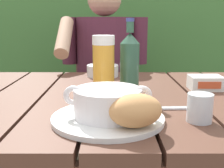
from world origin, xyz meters
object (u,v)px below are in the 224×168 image
Objects in this scene: serving_plate at (107,118)px; butter_tub at (205,83)px; diner_bowl at (102,71)px; table_knife at (157,108)px; chair_near_diner at (105,103)px; water_glass_small at (199,108)px; bread_roll at (135,110)px; beer_glass at (103,66)px; person_eating at (103,70)px; soup_bowl at (107,102)px; beer_bottle at (129,62)px.

serving_plate is 2.44× the size of butter_tub.
serving_plate is at bearing -86.84° from diner_bowl.
diner_bowl is (-0.17, 0.49, 0.02)m from table_knife.
table_knife is at bearing -80.61° from chair_near_diner.
water_glass_small reaches higher than diner_bowl.
bread_roll is at bearing -49.40° from serving_plate.
chair_near_diner reaches higher than bread_roll.
butter_tub is at bearing -33.17° from diner_bowl.
beer_glass reaches higher than water_glass_small.
person_eating reaches higher than soup_bowl.
butter_tub is (0.38, -0.79, 0.31)m from chair_near_diner.
water_glass_small is (0.16, 0.06, -0.01)m from bread_roll.
butter_tub is 0.32m from table_knife.
beer_glass is at bearing 104.56° from bread_roll.
butter_tub is at bearing -56.93° from person_eating.
person_eating is at bearing -90.80° from chair_near_diner.
serving_plate is 0.10m from bread_roll.
bread_roll is 2.00× the size of water_glass_small.
diner_bowl is (-0.03, 0.57, 0.02)m from serving_plate.
butter_tub is at bearing 69.58° from water_glass_small.
water_glass_small is (0.26, -0.92, 0.07)m from person_eating.
soup_bowl reaches higher than diner_bowl.
bread_roll is 1.22× the size of butter_tub.
person_eating is 0.99m from bread_roll.
soup_bowl is 0.10m from bread_roll.
beer_bottle is (0.07, 0.27, 0.10)m from serving_plate.
water_glass_small is at bearing -1.97° from soup_bowl.
person_eating is 17.53× the size of water_glass_small.
person_eating is at bearing 105.66° from water_glass_small.
beer_glass is 2.83× the size of water_glass_small.
water_glass_small is (0.24, -0.24, -0.06)m from beer_glass.
person_eating is at bearing 95.60° from bread_roll.
serving_plate is 0.23m from water_glass_small.
soup_bowl is at bearing -136.85° from butter_tub.
bread_roll reaches higher than table_knife.
bread_roll is 0.32m from beer_glass.
table_knife is (-0.21, -0.24, -0.02)m from butter_tub.
chair_near_diner reaches higher than table_knife.
table_knife is at bearing 131.42° from water_glass_small.
chair_near_diner is 6.94× the size of diner_bowl.
person_eating is 0.70m from butter_tub.
bread_roll is at bearing -84.40° from person_eating.
bread_roll reaches higher than diner_bowl.
beer_bottle is 0.33m from diner_bowl.
butter_tub is at bearing 48.56° from table_knife.
butter_tub is (0.35, 0.33, -0.02)m from soup_bowl.
water_glass_small reaches higher than butter_tub.
chair_near_diner is 0.33m from person_eating.
butter_tub is (0.38, -0.59, 0.06)m from person_eating.
water_glass_small is (0.22, -0.01, -0.01)m from soup_bowl.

